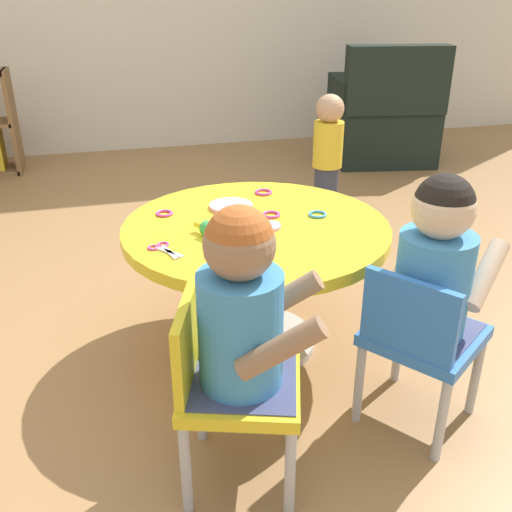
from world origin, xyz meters
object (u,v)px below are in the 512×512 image
object	(u,v)px
armchair_dark	(383,119)
rolling_pin	(220,233)
child_chair_right	(420,338)
craft_table	(256,253)
child_chair_left	(228,383)
craft_scissors	(163,249)
toddler_standing	(328,149)
seated_child_left	(242,307)
seated_child_right	(436,263)

from	to	relation	value
armchair_dark	rolling_pin	distance (m)	2.82
child_chair_right	rolling_pin	size ratio (longest dim) A/B	2.60
craft_table	child_chair_left	size ratio (longest dim) A/B	1.71
craft_table	armchair_dark	distance (m)	2.64
child_chair_right	craft_scissors	size ratio (longest dim) A/B	3.77
child_chair_right	craft_table	bearing A→B (deg)	123.10
child_chair_right	armchair_dark	distance (m)	2.93
armchair_dark	craft_scissors	bearing A→B (deg)	-129.33
child_chair_left	child_chair_right	xyz separation A→B (m)	(0.58, 0.06, 0.00)
toddler_standing	craft_scissors	xyz separation A→B (m)	(-1.09, -1.41, 0.13)
child_chair_right	seated_child_left	bearing A→B (deg)	-172.33
craft_scissors	toddler_standing	bearing A→B (deg)	52.17
seated_child_right	armchair_dark	world-z (taller)	armchair_dark
child_chair_left	seated_child_right	world-z (taller)	seated_child_right
seated_child_right	armchair_dark	bearing A→B (deg)	66.55
armchair_dark	rolling_pin	bearing A→B (deg)	-126.75
seated_child_right	child_chair_right	bearing A→B (deg)	-143.78
child_chair_left	craft_scissors	world-z (taller)	child_chair_left
child_chair_right	toddler_standing	xyz separation A→B (m)	(0.41, 1.81, 0.05)
child_chair_right	child_chair_left	bearing A→B (deg)	-174.03
child_chair_right	toddler_standing	size ratio (longest dim) A/B	0.80
armchair_dark	craft_scissors	distance (m)	2.95
child_chair_left	armchair_dark	size ratio (longest dim) A/B	0.63
toddler_standing	child_chair_right	bearing A→B (deg)	-102.80
armchair_dark	seated_child_right	bearing A→B (deg)	-113.45
craft_table	seated_child_right	size ratio (longest dim) A/B	1.79
seated_child_left	craft_scissors	size ratio (longest dim) A/B	3.59
child_chair_left	toddler_standing	size ratio (longest dim) A/B	0.80
child_chair_right	seated_child_right	size ratio (longest dim) A/B	1.05
craft_table	craft_scissors	world-z (taller)	craft_scissors
child_chair_left	seated_child_left	bearing A→B (deg)	-18.05
toddler_standing	craft_scissors	size ratio (longest dim) A/B	4.73
craft_table	toddler_standing	xyz separation A→B (m)	(0.76, 1.28, -0.01)
seated_child_right	craft_table	bearing A→B (deg)	126.69
child_chair_left	toddler_standing	xyz separation A→B (m)	(0.99, 1.87, 0.05)
armchair_dark	toddler_standing	size ratio (longest dim) A/B	1.26
child_chair_left	seated_child_left	world-z (taller)	seated_child_left
child_chair_right	armchair_dark	bearing A→B (deg)	66.15
seated_child_left	rolling_pin	xyz separation A→B (m)	(0.05, 0.50, -0.02)
craft_scissors	craft_table	bearing A→B (deg)	21.28
craft_table	child_chair_right	size ratio (longest dim) A/B	1.71
rolling_pin	craft_scissors	size ratio (longest dim) A/B	1.45
rolling_pin	craft_scissors	bearing A→B (deg)	-172.12
child_chair_left	toddler_standing	distance (m)	2.12
seated_child_right	rolling_pin	xyz separation A→B (m)	(-0.53, 0.41, -0.02)
child_chair_right	seated_child_right	xyz separation A→B (m)	(0.03, 0.02, 0.23)
craft_table	seated_child_left	size ratio (longest dim) A/B	1.79
child_chair_left	craft_scissors	distance (m)	0.51
child_chair_left	child_chair_right	distance (m)	0.58
toddler_standing	rolling_pin	bearing A→B (deg)	-123.32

